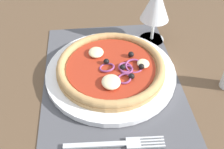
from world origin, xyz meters
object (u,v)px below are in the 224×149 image
(wine_glass, at_px, (156,5))
(plate, at_px, (112,72))
(pizza, at_px, (113,67))
(fork, at_px, (120,144))

(wine_glass, bearing_deg, plate, -43.35)
(pizza, xyz_separation_m, wine_glass, (-0.13, 0.12, 0.07))
(pizza, height_order, fork, pizza)
(fork, distance_m, wine_glass, 0.34)
(plate, relative_size, fork, 1.61)
(plate, xyz_separation_m, pizza, (0.00, 0.00, 0.02))
(pizza, relative_size, fork, 1.33)
(wine_glass, bearing_deg, fork, -22.24)
(plate, height_order, pizza, pizza)
(pizza, bearing_deg, wine_glass, 136.89)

